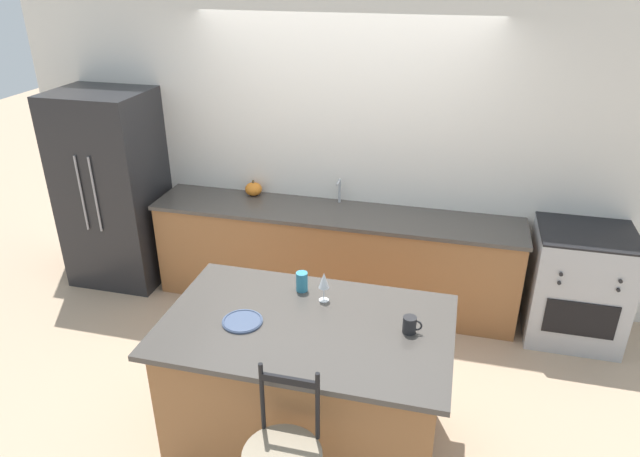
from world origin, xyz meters
TOP-DOWN VIEW (x-y plane):
  - ground_plane at (0.00, 0.00)m, footprint 18.00×18.00m
  - wall_back at (0.00, 0.65)m, footprint 6.00×0.07m
  - back_counter at (0.00, 0.35)m, footprint 3.26×0.63m
  - sink_faucet at (0.00, 0.54)m, footprint 0.02×0.13m
  - kitchen_island at (0.23, -1.39)m, footprint 1.73×1.07m
  - refrigerator at (-2.12, 0.28)m, footprint 0.85×0.73m
  - oven_range at (2.05, 0.30)m, footprint 0.74×0.68m
  - dinner_plate at (-0.14, -1.48)m, footprint 0.24×0.24m
  - wine_glass at (0.27, -1.13)m, footprint 0.07×0.07m
  - coffee_mug at (0.83, -1.33)m, footprint 0.11×0.08m
  - tumbler_cup at (0.10, -1.05)m, footprint 0.08×0.08m
  - pumpkin_decoration at (-0.81, 0.52)m, footprint 0.16×0.16m

SIDE VIEW (x-z plane):
  - ground_plane at x=0.00m, z-range 0.00..0.00m
  - back_counter at x=0.00m, z-range 0.00..0.89m
  - kitchen_island at x=0.23m, z-range 0.00..0.94m
  - oven_range at x=2.05m, z-range 0.00..0.96m
  - refrigerator at x=-2.12m, z-range 0.00..1.84m
  - dinner_plate at x=-0.14m, z-range 0.94..0.96m
  - pumpkin_decoration at x=-0.81m, z-range 0.88..1.03m
  - coffee_mug at x=0.83m, z-range 0.94..1.04m
  - tumbler_cup at x=0.10m, z-range 0.94..1.07m
  - sink_faucet at x=0.00m, z-range 0.92..1.14m
  - wine_glass at x=0.27m, z-range 0.98..1.18m
  - wall_back at x=0.00m, z-range 0.00..2.70m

